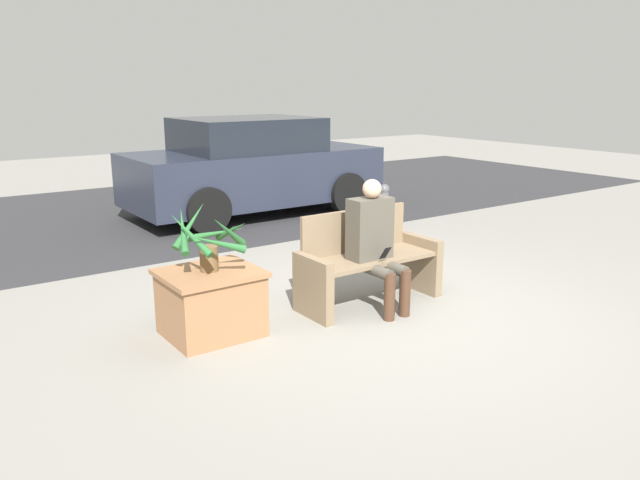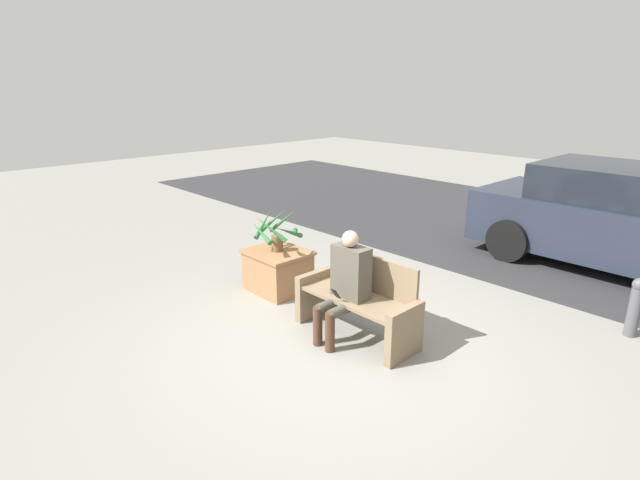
{
  "view_description": "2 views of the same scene",
  "coord_description": "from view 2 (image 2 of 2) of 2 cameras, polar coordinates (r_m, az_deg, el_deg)",
  "views": [
    {
      "loc": [
        -3.74,
        -4.19,
        2.1
      ],
      "look_at": [
        -0.49,
        0.39,
        0.68
      ],
      "focal_mm": 35.0,
      "sensor_mm": 36.0,
      "label": 1
    },
    {
      "loc": [
        3.4,
        -3.52,
        2.74
      ],
      "look_at": [
        -0.83,
        0.49,
        0.89
      ],
      "focal_mm": 28.0,
      "sensor_mm": 36.0,
      "label": 2
    }
  ],
  "objects": [
    {
      "name": "planter_box",
      "position": [
        6.82,
        -4.82,
        -3.36
      ],
      "size": [
        0.8,
        0.71,
        0.57
      ],
      "color": "#936642",
      "rests_on": "ground_plane"
    },
    {
      "name": "ground_plane",
      "position": [
        5.61,
        2.27,
        -11.62
      ],
      "size": [
        30.0,
        30.0,
        0.0
      ],
      "primitive_type": "plane",
      "color": "gray"
    },
    {
      "name": "bollard_post",
      "position": [
        6.59,
        32.34,
        -6.36
      ],
      "size": [
        0.15,
        0.15,
        0.69
      ],
      "color": "#4C4C51",
      "rests_on": "ground_plane"
    },
    {
      "name": "potted_plant",
      "position": [
        6.64,
        -4.98,
        1.0
      ],
      "size": [
        0.67,
        0.69,
        0.56
      ],
      "color": "brown",
      "rests_on": "planter_box"
    },
    {
      "name": "road_surface",
      "position": [
        10.26,
        25.4,
        0.44
      ],
      "size": [
        20.0,
        6.0,
        0.01
      ],
      "primitive_type": "cube",
      "color": "#2D2D30",
      "rests_on": "ground_plane"
    },
    {
      "name": "bench",
      "position": [
        5.61,
        4.49,
        -6.93
      ],
      "size": [
        1.44,
        0.54,
        0.9
      ],
      "color": "#7A664C",
      "rests_on": "ground_plane"
    },
    {
      "name": "person_seated",
      "position": [
        5.42,
        2.97,
        -4.67
      ],
      "size": [
        0.42,
        0.57,
        1.24
      ],
      "color": "#4C473D",
      "rests_on": "ground_plane"
    },
    {
      "name": "parked_car",
      "position": [
        8.75,
        30.83,
        2.09
      ],
      "size": [
        4.05,
        1.98,
        1.56
      ],
      "color": "#232838",
      "rests_on": "ground_plane"
    }
  ]
}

